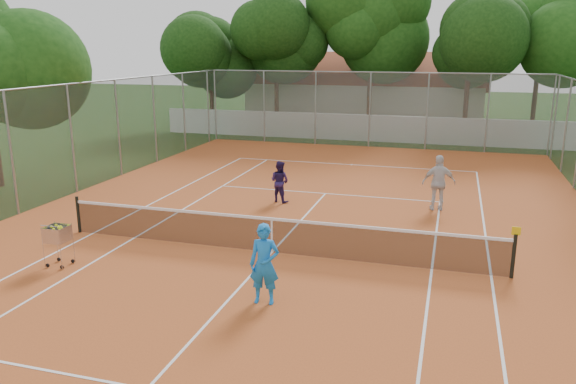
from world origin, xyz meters
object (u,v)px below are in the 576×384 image
(clubhouse, at_px, (367,90))
(player_far_right, at_px, (439,183))
(player_far_left, at_px, (280,181))
(tennis_net, at_px, (272,235))
(player_near, at_px, (264,264))
(ball_hopper, at_px, (58,244))

(clubhouse, height_order, player_far_right, clubhouse)
(clubhouse, relative_size, player_far_left, 11.28)
(player_far_right, bearing_deg, tennis_net, 41.56)
(player_near, relative_size, player_far_right, 0.94)
(player_far_left, distance_m, ball_hopper, 8.02)
(player_near, relative_size, player_far_left, 1.19)
(ball_hopper, bearing_deg, player_far_right, 62.37)
(tennis_net, xyz_separation_m, player_far_right, (4.04, 5.38, 0.44))
(tennis_net, relative_size, player_near, 6.84)
(tennis_net, relative_size, player_far_right, 6.41)
(clubhouse, relative_size, ball_hopper, 14.64)
(clubhouse, relative_size, player_near, 9.44)
(player_near, height_order, player_far_right, player_far_right)
(player_far_left, relative_size, ball_hopper, 1.30)
(clubhouse, distance_m, ball_hopper, 31.53)
(tennis_net, relative_size, clubhouse, 0.72)
(player_far_left, bearing_deg, player_far_right, -156.91)
(tennis_net, relative_size, player_far_left, 8.17)
(player_near, xyz_separation_m, player_far_left, (-2.08, 7.76, -0.14))
(player_far_left, relative_size, player_far_right, 0.78)
(player_far_left, bearing_deg, ball_hopper, 81.95)
(player_near, relative_size, ball_hopper, 1.55)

